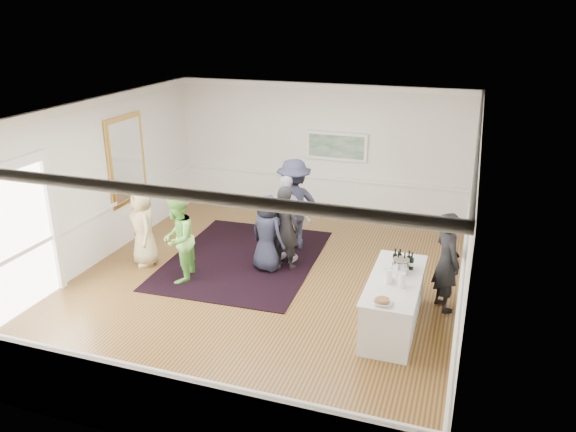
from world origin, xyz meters
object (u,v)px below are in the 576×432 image
(bartender, at_px, (447,262))
(guest_green, at_px, (178,239))
(guest_navy, at_px, (267,233))
(guest_tan, at_px, (143,226))
(guest_lilac, at_px, (287,220))
(serving_table, at_px, (394,302))
(guest_dark_a, at_px, (294,205))
(guest_dark_b, at_px, (285,227))
(nut_bowl, at_px, (383,301))
(ice_bucket, at_px, (401,267))

(bartender, xyz_separation_m, guest_green, (-4.73, -0.50, -0.04))
(bartender, bearing_deg, guest_navy, 50.66)
(guest_tan, xyz_separation_m, guest_lilac, (2.62, 0.97, 0.10))
(serving_table, height_order, bartender, bartender)
(guest_dark_a, distance_m, guest_dark_b, 0.95)
(guest_navy, distance_m, nut_bowl, 3.36)
(serving_table, relative_size, ice_bucket, 7.99)
(guest_tan, distance_m, guest_lilac, 2.80)
(guest_dark_a, relative_size, ice_bucket, 7.42)
(guest_dark_a, distance_m, ice_bucket, 3.36)
(ice_bucket, bearing_deg, guest_green, 177.84)
(guest_dark_b, xyz_separation_m, guest_navy, (-0.30, -0.21, -0.08))
(ice_bucket, bearing_deg, guest_navy, 157.78)
(guest_tan, bearing_deg, guest_dark_a, 76.94)
(bartender, bearing_deg, guest_green, 64.18)
(guest_lilac, distance_m, ice_bucket, 2.88)
(serving_table, distance_m, guest_dark_a, 3.52)
(guest_tan, xyz_separation_m, guest_dark_a, (2.54, 1.67, 0.17))
(guest_tan, relative_size, nut_bowl, 5.80)
(guest_green, relative_size, ice_bucket, 6.33)
(guest_green, distance_m, nut_bowl, 4.14)
(guest_tan, distance_m, guest_dark_b, 2.78)
(serving_table, distance_m, ice_bucket, 0.57)
(serving_table, bearing_deg, guest_green, 174.77)
(guest_lilac, distance_m, guest_dark_a, 0.70)
(bartender, relative_size, guest_navy, 1.14)
(nut_bowl, bearing_deg, guest_tan, 161.76)
(guest_tan, relative_size, guest_green, 0.96)
(guest_dark_a, height_order, guest_dark_b, guest_dark_a)
(guest_tan, relative_size, ice_bucket, 6.08)
(bartender, height_order, guest_green, bartender)
(guest_dark_b, relative_size, ice_bucket, 6.39)
(bartender, height_order, nut_bowl, bartender)
(guest_dark_b, bearing_deg, guest_navy, 48.35)
(serving_table, height_order, ice_bucket, ice_bucket)
(guest_green, height_order, ice_bucket, guest_green)
(guest_green, relative_size, guest_navy, 1.09)
(ice_bucket, xyz_separation_m, nut_bowl, (-0.10, -1.06, -0.08))
(guest_dark_b, relative_size, nut_bowl, 6.09)
(guest_navy, height_order, nut_bowl, guest_navy)
(ice_bucket, bearing_deg, bartender, 44.01)
(guest_dark_a, height_order, guest_navy, guest_dark_a)
(guest_tan, xyz_separation_m, guest_green, (0.99, -0.42, 0.03))
(guest_tan, distance_m, ice_bucket, 5.09)
(ice_bucket, bearing_deg, nut_bowl, -95.41)
(guest_lilac, height_order, guest_dark_b, guest_lilac)
(bartender, height_order, ice_bucket, bartender)
(bartender, height_order, guest_tan, bartender)
(bartender, xyz_separation_m, guest_dark_b, (-3.05, 0.65, -0.03))
(serving_table, xyz_separation_m, guest_navy, (-2.63, 1.31, 0.33))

